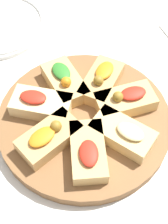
% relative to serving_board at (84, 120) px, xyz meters
% --- Properties ---
extents(ground_plane, '(3.00, 3.00, 0.00)m').
position_rel_serving_board_xyz_m(ground_plane, '(0.00, 0.00, -0.01)').
color(ground_plane, silver).
extents(serving_board, '(0.34, 0.34, 0.02)m').
position_rel_serving_board_xyz_m(serving_board, '(0.00, 0.00, 0.00)').
color(serving_board, brown).
rests_on(serving_board, ground_plane).
extents(focaccia_slice_0, '(0.13, 0.10, 0.04)m').
position_rel_serving_board_xyz_m(focaccia_slice_0, '(-0.08, 0.04, 0.03)').
color(focaccia_slice_0, tan).
rests_on(focaccia_slice_0, serving_board).
extents(focaccia_slice_1, '(0.13, 0.10, 0.04)m').
position_rel_serving_board_xyz_m(focaccia_slice_1, '(-0.08, -0.03, 0.03)').
color(focaccia_slice_1, '#DBB775').
rests_on(focaccia_slice_1, serving_board).
extents(focaccia_slice_2, '(0.09, 0.13, 0.05)m').
position_rel_serving_board_xyz_m(focaccia_slice_2, '(-0.02, -0.08, 0.03)').
color(focaccia_slice_2, tan).
rests_on(focaccia_slice_2, serving_board).
extents(focaccia_slice_3, '(0.11, 0.13, 0.05)m').
position_rel_serving_board_xyz_m(focaccia_slice_3, '(0.05, -0.07, 0.03)').
color(focaccia_slice_3, tan).
rests_on(focaccia_slice_3, serving_board).
extents(focaccia_slice_4, '(0.12, 0.07, 0.05)m').
position_rel_serving_board_xyz_m(focaccia_slice_4, '(0.08, -0.01, 0.03)').
color(focaccia_slice_4, tan).
rests_on(focaccia_slice_4, serving_board).
extents(focaccia_slice_5, '(0.12, 0.12, 0.04)m').
position_rel_serving_board_xyz_m(focaccia_slice_5, '(0.06, 0.06, 0.03)').
color(focaccia_slice_5, '#E5C689').
rests_on(focaccia_slice_5, serving_board).
extents(focaccia_slice_6, '(0.08, 0.12, 0.05)m').
position_rel_serving_board_xyz_m(focaccia_slice_6, '(-0.02, 0.08, 0.03)').
color(focaccia_slice_6, tan).
rests_on(focaccia_slice_6, serving_board).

